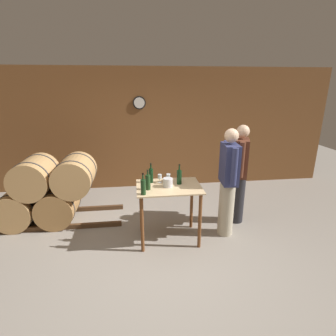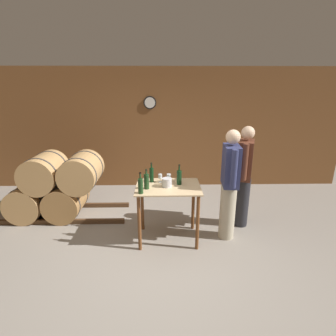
{
  "view_description": "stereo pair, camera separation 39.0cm",
  "coord_description": "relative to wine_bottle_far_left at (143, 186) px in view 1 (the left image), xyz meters",
  "views": [
    {
      "loc": [
        -0.34,
        -3.07,
        2.32
      ],
      "look_at": [
        0.12,
        0.62,
        1.14
      ],
      "focal_mm": 28.0,
      "sensor_mm": 36.0,
      "label": 1
    },
    {
      "loc": [
        0.05,
        -3.1,
        2.32
      ],
      "look_at": [
        0.12,
        0.62,
        1.14
      ],
      "focal_mm": 28.0,
      "sensor_mm": 36.0,
      "label": 2
    }
  ],
  "objects": [
    {
      "name": "ground_plane",
      "position": [
        0.27,
        -0.25,
        -1.0
      ],
      "size": [
        14.0,
        14.0,
        0.0
      ],
      "primitive_type": "plane",
      "color": "gray"
    },
    {
      "name": "back_wall",
      "position": [
        0.27,
        2.6,
        0.35
      ],
      "size": [
        8.4,
        0.08,
        2.7
      ],
      "color": "brown",
      "rests_on": "ground_plane"
    },
    {
      "name": "barrel_rack",
      "position": [
        -1.63,
        1.07,
        -0.43
      ],
      "size": [
        2.82,
        0.81,
        1.18
      ],
      "color": "#4C331E",
      "rests_on": "ground_plane"
    },
    {
      "name": "tasting_table",
      "position": [
        0.38,
        0.26,
        -0.3
      ],
      "size": [
        0.96,
        0.7,
        0.89
      ],
      "color": "#D1B284",
      "rests_on": "ground_plane"
    },
    {
      "name": "wine_bottle_far_left",
      "position": [
        0.0,
        0.0,
        0.0
      ],
      "size": [
        0.07,
        0.07,
        0.3
      ],
      "color": "#193819",
      "rests_on": "tasting_table"
    },
    {
      "name": "wine_bottle_left",
      "position": [
        0.07,
        0.17,
        0.0
      ],
      "size": [
        0.07,
        0.07,
        0.3
      ],
      "color": "#193819",
      "rests_on": "tasting_table"
    },
    {
      "name": "wine_bottle_center",
      "position": [
        0.13,
        0.44,
        0.01
      ],
      "size": [
        0.06,
        0.06,
        0.31
      ],
      "color": "black",
      "rests_on": "tasting_table"
    },
    {
      "name": "wine_bottle_right",
      "position": [
        0.55,
        0.33,
        0.0
      ],
      "size": [
        0.07,
        0.07,
        0.31
      ],
      "color": "black",
      "rests_on": "tasting_table"
    },
    {
      "name": "wine_glass_near_left",
      "position": [
        0.26,
        0.43,
        -0.03
      ],
      "size": [
        0.06,
        0.06,
        0.13
      ],
      "color": "silver",
      "rests_on": "tasting_table"
    },
    {
      "name": "wine_glass_near_center",
      "position": [
        0.4,
        0.43,
        -0.02
      ],
      "size": [
        0.06,
        0.06,
        0.13
      ],
      "color": "silver",
      "rests_on": "tasting_table"
    },
    {
      "name": "ice_bucket",
      "position": [
        0.37,
        0.24,
        -0.05
      ],
      "size": [
        0.14,
        0.14,
        0.13
      ],
      "color": "silver",
      "rests_on": "tasting_table"
    },
    {
      "name": "person_host",
      "position": [
        1.64,
        0.67,
        -0.1
      ],
      "size": [
        0.34,
        0.56,
        1.71
      ],
      "color": "#232328",
      "rests_on": "ground_plane"
    },
    {
      "name": "person_visitor_with_scarf",
      "position": [
        1.31,
        0.29,
        -0.09
      ],
      "size": [
        0.25,
        0.59,
        1.72
      ],
      "color": "#B7AD93",
      "rests_on": "ground_plane"
    }
  ]
}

